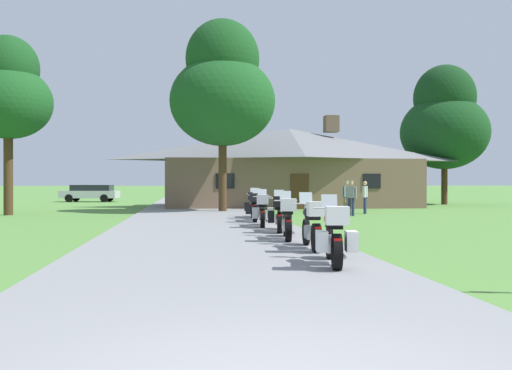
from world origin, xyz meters
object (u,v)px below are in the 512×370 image
motorcycle_yellow_third_in_row (287,219)px  tree_left_near (8,93)px  motorcycle_yellow_fourth_in_row (280,214)px  motorcycle_orange_fifth_in_row (263,211)px  motorcycle_yellow_sixth_in_row (256,208)px  bystander_gray_shirt_near_lodge (346,195)px  motorcycle_blue_farthest_in_row (253,205)px  parked_silver_suv_far_left (90,192)px  motorcycle_red_nearest_to_camera (334,236)px  bystander_gray_shirt_beside_signpost (351,196)px  tree_by_lodge_front (223,89)px  bystander_white_shirt_by_tree (365,196)px  motorcycle_black_second_in_row (312,225)px  tree_right_of_lodge (444,122)px

motorcycle_yellow_third_in_row → tree_left_near: size_ratio=0.24×
motorcycle_yellow_fourth_in_row → tree_left_near: 17.04m
motorcycle_yellow_fourth_in_row → motorcycle_orange_fifth_in_row: same height
motorcycle_yellow_sixth_in_row → bystander_gray_shirt_near_lodge: bearing=57.1°
motorcycle_orange_fifth_in_row → motorcycle_blue_farthest_in_row: same height
motorcycle_yellow_fourth_in_row → tree_left_near: size_ratio=0.24×
bystander_gray_shirt_near_lodge → parked_silver_suv_far_left: (-16.17, 19.16, -0.17)m
motorcycle_red_nearest_to_camera → motorcycle_blue_farthest_in_row: (0.13, 13.96, 0.00)m
motorcycle_red_nearest_to_camera → bystander_gray_shirt_beside_signpost: (5.03, 15.60, 0.34)m
motorcycle_orange_fifth_in_row → bystander_gray_shirt_near_lodge: 10.22m
motorcycle_yellow_sixth_in_row → tree_by_lodge_front: bearing=105.0°
bystander_white_shirt_by_tree → tree_left_near: size_ratio=0.19×
motorcycle_yellow_third_in_row → tree_by_lodge_front: tree_by_lodge_front is taller
motorcycle_yellow_sixth_in_row → tree_left_near: tree_left_near is taller
motorcycle_black_second_in_row → bystander_white_shirt_by_tree: bystander_white_shirt_by_tree is taller
tree_right_of_lodge → bystander_gray_shirt_near_lodge: bearing=-134.8°
bystander_gray_shirt_near_lodge → parked_silver_suv_far_left: bearing=-64.3°
motorcycle_blue_farthest_in_row → tree_left_near: 13.49m
bystander_gray_shirt_beside_signpost → tree_right_of_lodge: tree_right_of_lodge is taller
motorcycle_yellow_fourth_in_row → tree_left_near: (-11.60, 11.26, 5.39)m
motorcycle_yellow_fourth_in_row → parked_silver_suv_far_left: bearing=118.5°
motorcycle_orange_fifth_in_row → tree_left_near: 15.56m
motorcycle_black_second_in_row → bystander_gray_shirt_beside_signpost: size_ratio=1.24×
motorcycle_red_nearest_to_camera → bystander_gray_shirt_near_lodge: 18.49m
motorcycle_blue_farthest_in_row → motorcycle_orange_fifth_in_row: bearing=-84.6°
bystander_gray_shirt_beside_signpost → motorcycle_blue_farthest_in_row: bearing=-124.0°
bystander_gray_shirt_beside_signpost → tree_left_near: (-16.49, 2.68, 5.05)m
motorcycle_blue_farthest_in_row → bystander_gray_shirt_near_lodge: (5.28, 3.72, 0.34)m
motorcycle_black_second_in_row → tree_left_near: 20.31m
bystander_white_shirt_by_tree → parked_silver_suv_far_left: (-17.02, 19.59, -0.15)m
parked_silver_suv_far_left → bystander_white_shirt_by_tree: bearing=-132.4°
bystander_gray_shirt_near_lodge → motorcycle_red_nearest_to_camera: bearing=58.6°
motorcycle_black_second_in_row → bystander_gray_shirt_beside_signpost: (4.88, 13.09, 0.33)m
motorcycle_yellow_sixth_in_row → bystander_white_shirt_by_tree: size_ratio=1.25×
bystander_white_shirt_by_tree → tree_by_lodge_front: 9.46m
motorcycle_yellow_fourth_in_row → bystander_white_shirt_by_tree: (6.12, 10.23, 0.32)m
bystander_white_shirt_by_tree → tree_by_lodge_front: tree_by_lodge_front is taller
motorcycle_orange_fifth_in_row → motorcycle_yellow_sixth_in_row: (0.07, 2.55, 0.00)m
motorcycle_black_second_in_row → bystander_gray_shirt_near_lodge: bearing=74.1°
motorcycle_yellow_fourth_in_row → bystander_gray_shirt_near_lodge: (5.27, 10.66, 0.34)m
motorcycle_yellow_third_in_row → parked_silver_suv_far_left: size_ratio=0.44×
motorcycle_orange_fifth_in_row → tree_right_of_lodge: (15.96, 19.11, 5.41)m
tree_by_lodge_front → tree_right_of_lodge: bearing=27.0°
motorcycle_yellow_fourth_in_row → tree_right_of_lodge: 26.92m
tree_left_near → motorcycle_red_nearest_to_camera: bearing=-57.9°
bystander_white_shirt_by_tree → motorcycle_yellow_sixth_in_row: bearing=-25.0°
motorcycle_red_nearest_to_camera → motorcycle_orange_fifth_in_row: bearing=100.2°
bystander_gray_shirt_near_lodge → parked_silver_suv_far_left: size_ratio=0.35×
motorcycle_orange_fifth_in_row → motorcycle_blue_farthest_in_row: (0.24, 4.87, 0.00)m
motorcycle_blue_farthest_in_row → tree_left_near: size_ratio=0.24×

